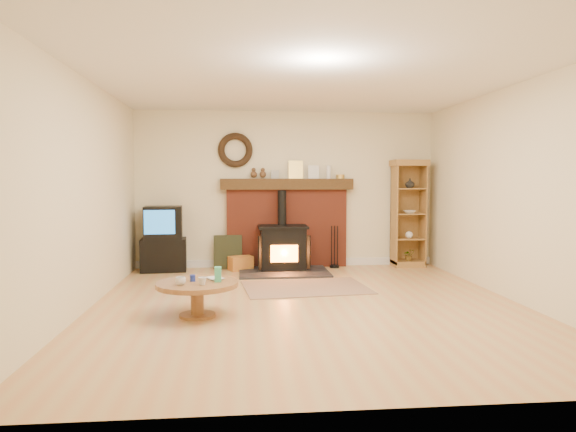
{
  "coord_description": "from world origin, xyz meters",
  "views": [
    {
      "loc": [
        -0.78,
        -5.85,
        1.45
      ],
      "look_at": [
        -0.14,
        1.0,
        0.97
      ],
      "focal_mm": 32.0,
      "sensor_mm": 36.0,
      "label": 1
    }
  ],
  "objects": [
    {
      "name": "wood_stove",
      "position": [
        -0.1,
        2.27,
        0.35
      ],
      "size": [
        1.4,
        1.0,
        1.29
      ],
      "color": "black",
      "rests_on": "ground"
    },
    {
      "name": "firelog_box",
      "position": [
        -0.77,
        2.4,
        0.11
      ],
      "size": [
        0.42,
        0.35,
        0.23
      ],
      "primitive_type": "cube",
      "rotation": [
        0.0,
        0.0,
        0.4
      ],
      "color": "yellow",
      "rests_on": "ground"
    },
    {
      "name": "leaning_painting",
      "position": [
        -0.98,
        2.55,
        0.28
      ],
      "size": [
        0.46,
        0.12,
        0.55
      ],
      "primitive_type": "cube",
      "rotation": [
        -0.17,
        0.0,
        0.0
      ],
      "color": "black",
      "rests_on": "ground"
    },
    {
      "name": "fire_tools",
      "position": [
        0.78,
        2.5,
        0.13
      ],
      "size": [
        0.16,
        0.16,
        0.7
      ],
      "color": "black",
      "rests_on": "ground"
    },
    {
      "name": "area_rug",
      "position": [
        0.1,
        0.95,
        0.01
      ],
      "size": [
        1.75,
        1.29,
        0.01
      ],
      "primitive_type": "cube",
      "rotation": [
        0.0,
        0.0,
        0.1
      ],
      "color": "brown",
      "rests_on": "ground"
    },
    {
      "name": "curio_cabinet",
      "position": [
        2.05,
        2.55,
        0.9
      ],
      "size": [
        0.58,
        0.42,
        1.79
      ],
      "color": "olive",
      "rests_on": "ground"
    },
    {
      "name": "chimney_breast",
      "position": [
        0.0,
        2.67,
        0.8
      ],
      "size": [
        2.2,
        0.22,
        1.78
      ],
      "color": "maroon",
      "rests_on": "ground"
    },
    {
      "name": "ground",
      "position": [
        0.0,
        0.0,
        0.0
      ],
      "size": [
        5.5,
        5.5,
        0.0
      ],
      "primitive_type": "plane",
      "color": "tan",
      "rests_on": "ground"
    },
    {
      "name": "room_shell",
      "position": [
        -0.02,
        0.09,
        1.72
      ],
      "size": [
        5.02,
        5.52,
        2.61
      ],
      "color": "beige",
      "rests_on": "ground"
    },
    {
      "name": "tv_unit",
      "position": [
        -2.0,
        2.47,
        0.5
      ],
      "size": [
        0.75,
        0.56,
        1.04
      ],
      "color": "black",
      "rests_on": "ground"
    },
    {
      "name": "coffee_table",
      "position": [
        -1.24,
        -0.39,
        0.31
      ],
      "size": [
        0.87,
        0.87,
        0.53
      ],
      "color": "brown",
      "rests_on": "ground"
    }
  ]
}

